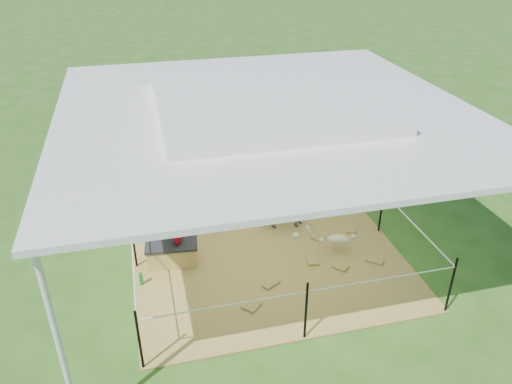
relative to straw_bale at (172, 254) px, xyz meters
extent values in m
plane|color=#2D5919|center=(1.64, 0.07, -0.21)|extent=(90.00, 90.00, 0.00)
cube|color=brown|center=(1.64, 0.07, -0.20)|extent=(4.60, 4.60, 0.03)
cylinder|color=silver|center=(-1.36, 3.07, 1.09)|extent=(0.07, 0.07, 2.60)
cylinder|color=silver|center=(4.64, 3.07, 1.09)|extent=(0.07, 0.07, 2.60)
cylinder|color=silver|center=(-1.36, -2.93, 1.09)|extent=(0.07, 0.07, 2.60)
cube|color=white|center=(1.64, 0.07, 2.43)|extent=(6.30, 6.30, 0.08)
cube|color=white|center=(1.64, 0.07, 2.58)|extent=(3.30, 3.30, 0.22)
cylinder|color=black|center=(-0.61, 2.32, 0.29)|extent=(0.04, 0.04, 1.00)
cylinder|color=black|center=(1.64, 2.32, 0.29)|extent=(0.04, 0.04, 1.00)
cylinder|color=black|center=(3.89, 2.32, 0.29)|extent=(0.04, 0.04, 1.00)
cylinder|color=black|center=(-0.61, 0.07, 0.29)|extent=(0.04, 0.04, 1.00)
cylinder|color=black|center=(3.89, 0.07, 0.29)|extent=(0.04, 0.04, 1.00)
cylinder|color=black|center=(-0.61, -2.18, 0.29)|extent=(0.04, 0.04, 1.00)
cylinder|color=black|center=(1.64, -2.18, 0.29)|extent=(0.04, 0.04, 1.00)
cylinder|color=black|center=(3.89, -2.18, 0.29)|extent=(0.04, 0.04, 1.00)
cylinder|color=white|center=(1.64, 2.32, 0.64)|extent=(4.50, 0.02, 0.02)
cylinder|color=white|center=(1.64, -2.18, 0.64)|extent=(4.50, 0.02, 0.02)
cylinder|color=white|center=(3.89, 0.07, 0.64)|extent=(0.02, 4.50, 0.02)
cylinder|color=white|center=(-0.61, 0.07, 0.64)|extent=(0.02, 4.50, 0.02)
cube|color=#A98E3D|center=(0.00, 0.00, 0.00)|extent=(0.86, 0.49, 0.36)
cube|color=black|center=(0.00, 0.00, 0.20)|extent=(0.92, 0.54, 0.05)
imported|color=#AD101E|center=(0.10, 0.00, 0.67)|extent=(0.27, 0.38, 0.98)
cylinder|color=#1A752E|center=(-0.55, -0.45, -0.07)|extent=(0.07, 0.07, 0.23)
imported|color=#4F4F54|center=(2.23, 0.59, 0.23)|extent=(1.01, 0.53, 0.82)
cylinder|color=pink|center=(2.23, 0.59, 0.70)|extent=(0.26, 0.26, 0.12)
cylinder|color=#1636AA|center=(4.84, 5.80, 0.24)|extent=(0.71, 0.71, 0.91)
cube|color=brown|center=(3.83, 8.47, 0.11)|extent=(1.73, 1.39, 0.64)
cube|color=brown|center=(7.08, 8.98, 0.18)|extent=(2.29, 2.15, 0.77)
imported|color=#3270BD|center=(3.48, 7.28, 0.35)|extent=(0.59, 0.48, 1.13)
camera|label=1|loc=(-0.28, -7.06, 5.05)|focal=35.00mm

